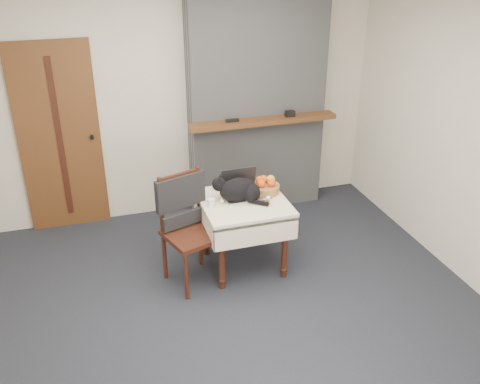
# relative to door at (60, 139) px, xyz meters

# --- Properties ---
(ground) EXTENTS (4.50, 4.50, 0.00)m
(ground) POSITION_rel_door_xyz_m (1.20, -1.97, -1.00)
(ground) COLOR black
(ground) RESTS_ON ground
(room_shell) EXTENTS (4.52, 4.01, 2.61)m
(room_shell) POSITION_rel_door_xyz_m (1.20, -1.51, 0.76)
(room_shell) COLOR beige
(room_shell) RESTS_ON ground
(door) EXTENTS (0.82, 0.10, 2.00)m
(door) POSITION_rel_door_xyz_m (0.00, 0.00, 0.00)
(door) COLOR brown
(door) RESTS_ON ground
(chimney) EXTENTS (1.62, 0.48, 2.60)m
(chimney) POSITION_rel_door_xyz_m (2.10, -0.13, 0.30)
(chimney) COLOR gray
(chimney) RESTS_ON ground
(side_table) EXTENTS (0.78, 0.78, 0.70)m
(side_table) POSITION_rel_door_xyz_m (1.57, -1.34, -0.41)
(side_table) COLOR #36150E
(side_table) RESTS_ON ground
(laptop) EXTENTS (0.35, 0.30, 0.25)m
(laptop) POSITION_rel_door_xyz_m (1.58, -1.23, -0.24)
(laptop) COLOR #B7B7BC
(laptop) RESTS_ON side_table
(cat) EXTENTS (0.48, 0.36, 0.26)m
(cat) POSITION_rel_door_xyz_m (1.53, -1.33, -0.19)
(cat) COLOR black
(cat) RESTS_ON side_table
(cream_jar) EXTENTS (0.07, 0.07, 0.08)m
(cream_jar) POSITION_rel_door_xyz_m (1.25, -1.36, -0.26)
(cream_jar) COLOR white
(cream_jar) RESTS_ON side_table
(pill_bottle) EXTENTS (0.04, 0.04, 0.08)m
(pill_bottle) POSITION_rel_door_xyz_m (1.76, -1.48, -0.26)
(pill_bottle) COLOR #A66B14
(pill_bottle) RESTS_ON side_table
(fruit_basket) EXTENTS (0.27, 0.27, 0.15)m
(fruit_basket) POSITION_rel_door_xyz_m (1.82, -1.22, -0.24)
(fruit_basket) COLOR olive
(fruit_basket) RESTS_ON side_table
(desk_clutter) EXTENTS (0.13, 0.02, 0.01)m
(desk_clutter) POSITION_rel_door_xyz_m (1.79, -1.32, -0.30)
(desk_clutter) COLOR black
(desk_clutter) RESTS_ON side_table
(chair) EXTENTS (0.58, 0.58, 1.03)m
(chair) POSITION_rel_door_xyz_m (1.02, -1.35, -0.34)
(chair) COLOR #36150E
(chair) RESTS_ON ground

